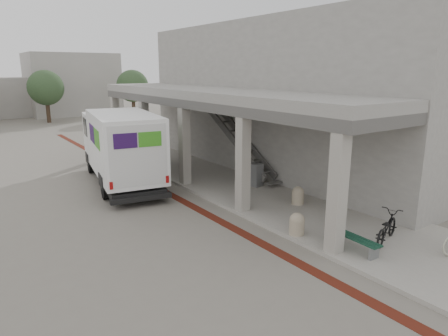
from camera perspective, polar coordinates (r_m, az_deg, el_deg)
ground at (r=12.51m, az=-3.68°, el=-8.93°), size 120.00×120.00×0.00m
bike_lane_stripe at (r=14.59m, az=-4.42°, el=-5.52°), size 0.35×40.00×0.01m
sidewalk at (r=14.82m, az=9.69°, el=-5.15°), size 4.40×28.00×0.12m
transit_building at (r=19.29m, az=6.71°, el=9.53°), size 7.60×17.00×7.00m
tree_mid at (r=40.70m, az=-24.12°, el=10.41°), size 3.20×3.20×4.80m
tree_right at (r=42.05m, az=-12.93°, el=11.33°), size 3.20×3.20×4.80m
fedex_truck at (r=17.70m, az=-14.57°, el=3.12°), size 3.46×7.61×3.13m
bench at (r=11.44m, az=17.93°, el=-9.74°), size 0.42×1.64×0.38m
bollard_near at (r=14.63m, az=10.51°, el=-3.84°), size 0.43×0.43×0.65m
bollard_far at (r=12.01m, az=10.38°, el=-7.81°), size 0.44×0.44×0.66m
utility_cabinet at (r=16.63m, az=4.45°, el=-0.96°), size 0.50×0.62×0.94m
bicycle_black at (r=12.14m, az=22.20°, el=-7.87°), size 1.77×1.07×0.88m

